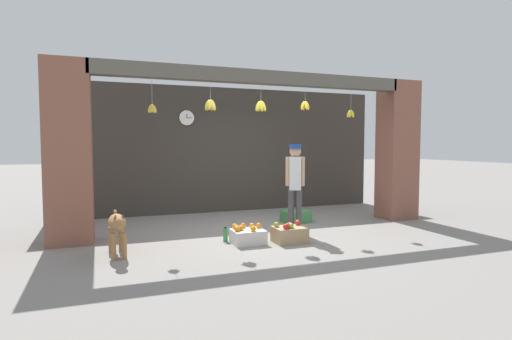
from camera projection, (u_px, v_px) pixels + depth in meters
name	position (u px, v px, depth m)	size (l,w,h in m)	color
ground_plane	(263.00, 232.00, 7.32)	(60.00, 60.00, 0.00)	gray
shop_back_wall	(226.00, 150.00, 9.54)	(7.77, 0.12, 2.95)	#38332D
shop_pillar_left	(68.00, 153.00, 6.40)	(0.70, 0.60, 2.95)	brown
shop_pillar_right	(397.00, 151.00, 8.62)	(0.70, 0.60, 2.95)	brown
storefront_awning	(260.00, 79.00, 7.25)	(5.87, 0.31, 0.83)	#5B564C
dog	(117.00, 225.00, 5.71)	(0.28, 0.87, 0.66)	#9E7042
shopkeeper	(295.00, 182.00, 7.14)	(0.33, 0.29, 1.61)	#424247
fruit_crate_oranges	(248.00, 236.00, 6.46)	(0.51, 0.42, 0.31)	silver
fruit_crate_apples	(290.00, 234.00, 6.55)	(0.52, 0.41, 0.33)	tan
produce_box_green	(296.00, 216.00, 8.26)	(0.54, 0.43, 0.24)	#42844C
water_bottle	(225.00, 235.00, 6.60)	(0.08, 0.08, 0.25)	#38934C
wall_clock	(187.00, 118.00, 9.10)	(0.36, 0.03, 0.36)	black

